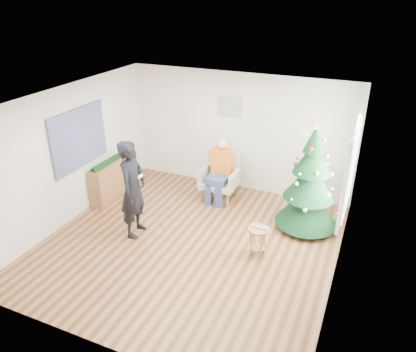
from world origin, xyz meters
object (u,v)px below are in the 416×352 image
at_px(stool, 258,242).
at_px(armchair, 220,182).
at_px(christmas_tree, 310,183).
at_px(console, 109,181).
at_px(standing_man, 133,189).

distance_m(stool, armchair, 2.16).
bearing_deg(stool, christmas_tree, 64.95).
height_order(christmas_tree, console, christmas_tree).
relative_size(stool, console, 0.54).
bearing_deg(armchair, stool, -52.63).
bearing_deg(standing_man, stool, -91.13).
xyz_separation_m(christmas_tree, standing_man, (-2.85, -1.45, -0.04)).
distance_m(stool, standing_man, 2.38).
relative_size(standing_man, console, 1.83).
bearing_deg(console, standing_man, -37.61).
bearing_deg(armchair, standing_man, -117.64).
height_order(stool, console, console).
relative_size(christmas_tree, console, 2.11).
bearing_deg(armchair, christmas_tree, -14.65).
distance_m(stool, console, 3.62).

